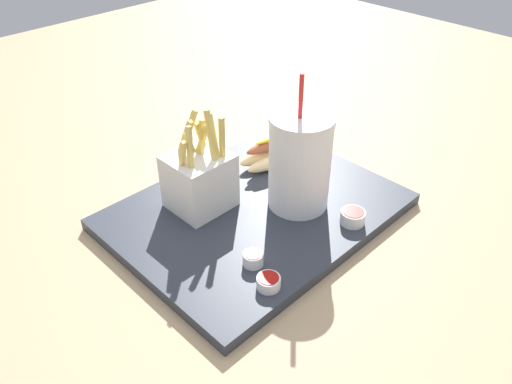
# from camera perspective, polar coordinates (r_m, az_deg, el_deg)

# --- Properties ---
(ground_plane) EXTENTS (2.40, 2.40, 0.02)m
(ground_plane) POSITION_cam_1_polar(r_m,az_deg,el_deg) (0.87, 0.00, -3.20)
(ground_plane) COLOR tan
(food_tray) EXTENTS (0.45, 0.35, 0.02)m
(food_tray) POSITION_cam_1_polar(r_m,az_deg,el_deg) (0.86, 0.00, -2.16)
(food_tray) COLOR #2D333D
(food_tray) RESTS_ON ground_plane
(soda_cup) EXTENTS (0.10, 0.10, 0.23)m
(soda_cup) POSITION_cam_1_polar(r_m,az_deg,el_deg) (0.82, 4.89, 3.38)
(soda_cup) COLOR white
(soda_cup) RESTS_ON food_tray
(fries_basket) EXTENTS (0.10, 0.09, 0.17)m
(fries_basket) POSITION_cam_1_polar(r_m,az_deg,el_deg) (0.84, -6.30, 1.41)
(fries_basket) COLOR white
(fries_basket) RESTS_ON food_tray
(hot_dog_1) EXTENTS (0.17, 0.08, 0.06)m
(hot_dog_1) POSITION_cam_1_polar(r_m,az_deg,el_deg) (0.96, 2.77, 4.60)
(hot_dog_1) COLOR #E5C689
(hot_dog_1) RESTS_ON food_tray
(ketchup_cup_1) EXTENTS (0.03, 0.03, 0.02)m
(ketchup_cup_1) POSITION_cam_1_polar(r_m,az_deg,el_deg) (0.74, -0.33, -7.36)
(ketchup_cup_1) COLOR white
(ketchup_cup_1) RESTS_ON food_tray
(ketchup_cup_2) EXTENTS (0.04, 0.04, 0.02)m
(ketchup_cup_2) POSITION_cam_1_polar(r_m,az_deg,el_deg) (0.83, 10.71, -2.69)
(ketchup_cup_2) COLOR white
(ketchup_cup_2) RESTS_ON food_tray
(ketchup_cup_3) EXTENTS (0.03, 0.03, 0.02)m
(ketchup_cup_3) POSITION_cam_1_polar(r_m,az_deg,el_deg) (0.71, 1.41, -9.93)
(ketchup_cup_3) COLOR white
(ketchup_cup_3) RESTS_ON food_tray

